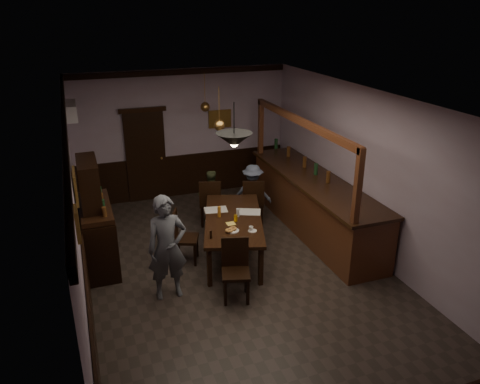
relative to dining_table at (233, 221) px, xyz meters
name	(u,v)px	position (x,y,z in m)	size (l,w,h in m)	color
room	(241,196)	(-0.13, -0.77, 0.81)	(5.01, 8.01, 3.01)	#2D2621
dining_table	(233,221)	(0.00, 0.00, 0.00)	(1.62, 2.40, 0.75)	black
chair_far_left	(210,201)	(-0.04, 1.34, -0.13)	(0.54, 0.54, 1.02)	black
chair_far_right	(253,200)	(0.81, 1.07, -0.13)	(0.57, 0.57, 1.01)	black
chair_near	(235,266)	(-0.40, -1.26, -0.14)	(0.53, 0.53, 0.99)	black
chair_side	(181,235)	(-0.94, 0.10, -0.16)	(0.54, 0.54, 0.97)	black
person_standing	(167,248)	(-1.38, -0.87, 0.17)	(0.62, 0.41, 1.70)	#565A63
person_seated_left	(210,195)	(0.04, 1.61, -0.13)	(0.54, 0.42, 1.11)	#4C5734
person_seated_right	(253,192)	(0.90, 1.34, -0.07)	(0.79, 0.45, 1.22)	slate
newspaper_left	(216,210)	(-0.19, 0.44, 0.07)	(0.42, 0.30, 0.01)	silver
newspaper_right	(249,212)	(0.36, 0.14, 0.07)	(0.42, 0.30, 0.01)	silver
napkin	(231,224)	(-0.12, -0.21, 0.07)	(0.15, 0.15, 0.00)	#F9D65C
saucer	(252,231)	(0.13, -0.61, 0.07)	(0.15, 0.15, 0.01)	white
coffee_cup	(251,229)	(0.11, -0.60, 0.11)	(0.08, 0.08, 0.07)	white
pastry_plate	(233,231)	(-0.18, -0.49, 0.07)	(0.22, 0.22, 0.01)	white
pastry_ring_a	(229,230)	(-0.26, -0.51, 0.10)	(0.13, 0.13, 0.04)	#C68C47
pastry_ring_b	(233,229)	(-0.17, -0.47, 0.10)	(0.13, 0.13, 0.04)	#C68C47
soda_can	(236,218)	(-0.01, -0.14, 0.12)	(0.07, 0.07, 0.12)	yellow
beer_glass	(219,212)	(-0.22, 0.13, 0.16)	(0.06, 0.06, 0.20)	#BF721E
water_glass	(238,213)	(0.10, 0.04, 0.14)	(0.06, 0.06, 0.15)	silver
pepper_mill	(211,234)	(-0.60, -0.61, 0.13)	(0.04, 0.04, 0.14)	black
sideboard	(97,225)	(-2.34, 0.47, 0.10)	(0.53, 1.48, 1.96)	black
bar_counter	(314,203)	(1.86, 0.42, -0.09)	(0.98, 4.22, 2.37)	#482513
door_back	(146,157)	(-1.03, 3.18, 0.36)	(0.90, 0.06, 2.10)	black
ac_unit	(71,111)	(-2.51, 2.13, 1.76)	(0.20, 0.85, 0.30)	white
picture_left_small	(77,224)	(-2.59, -2.37, 1.46)	(0.04, 0.28, 0.36)	olive
picture_left_large	(75,186)	(-2.59, 0.03, 1.01)	(0.04, 0.62, 0.48)	olive
picture_back	(220,119)	(0.77, 3.19, 1.11)	(0.55, 0.04, 0.42)	olive
pendant_iron	(234,140)	(-0.24, -0.76, 1.74)	(0.56, 0.56, 0.68)	black
pendant_brass_mid	(219,125)	(-0.03, 0.66, 1.61)	(0.20, 0.20, 0.81)	#BF8C3F
pendant_brass_far	(205,107)	(0.17, 2.30, 1.61)	(0.20, 0.20, 0.81)	#BF8C3F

